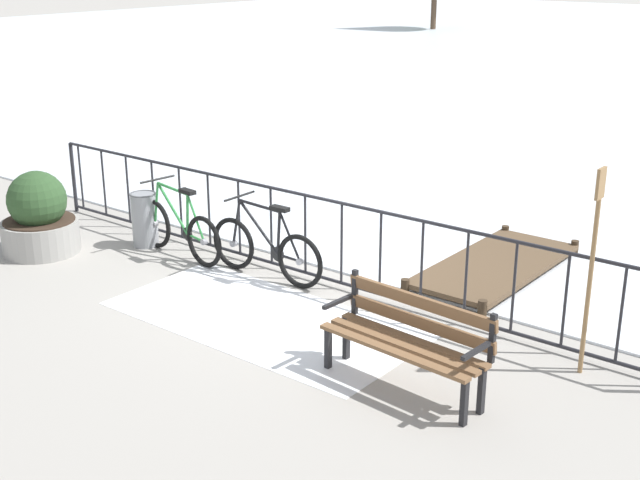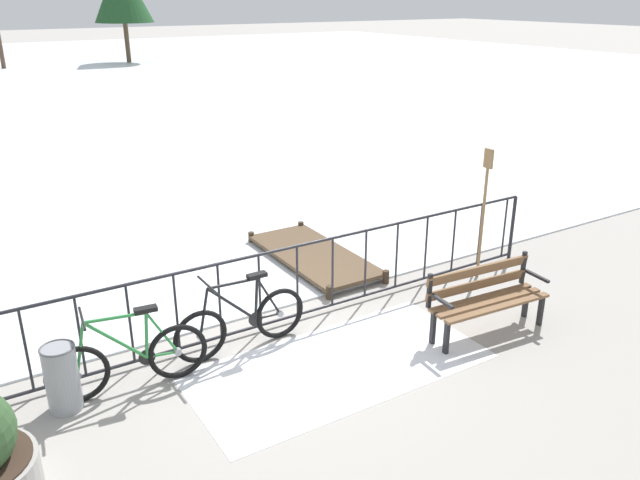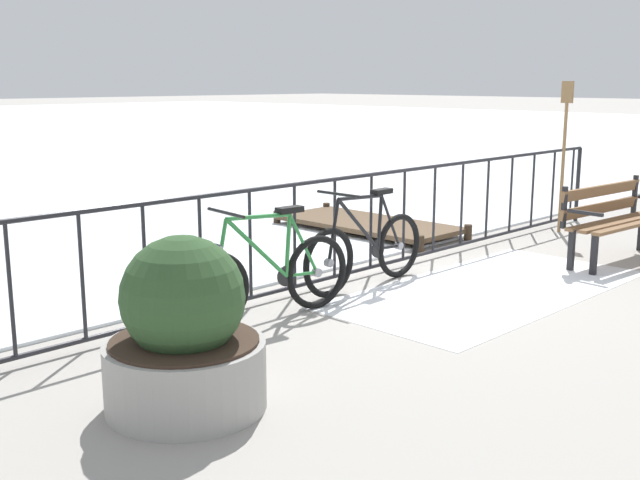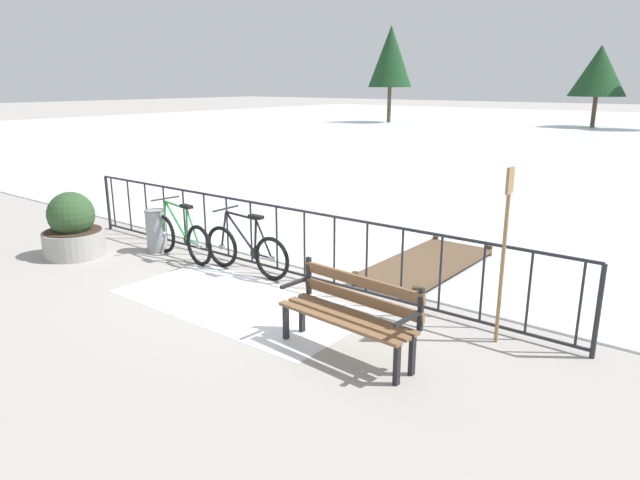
# 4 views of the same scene
# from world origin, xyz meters

# --- Properties ---
(ground_plane) EXTENTS (160.00, 160.00, 0.00)m
(ground_plane) POSITION_xyz_m (0.00, 0.00, 0.00)
(ground_plane) COLOR #9E9991
(snow_patch) EXTENTS (3.47, 1.67, 0.01)m
(snow_patch) POSITION_xyz_m (0.39, -1.20, 0.00)
(snow_patch) COLOR white
(snow_patch) RESTS_ON ground
(railing_fence) EXTENTS (9.06, 0.06, 1.07)m
(railing_fence) POSITION_xyz_m (0.00, 0.00, 0.56)
(railing_fence) COLOR #232328
(railing_fence) RESTS_ON ground
(bicycle_near_railing) EXTENTS (1.71, 0.52, 0.97)m
(bicycle_near_railing) POSITION_xyz_m (-0.39, -0.28, 0.37)
(bicycle_near_railing) COLOR black
(bicycle_near_railing) RESTS_ON ground
(bicycle_second) EXTENTS (1.71, 0.52, 0.97)m
(bicycle_second) POSITION_xyz_m (-1.77, -0.41, 0.37)
(bicycle_second) COLOR black
(bicycle_second) RESTS_ON ground
(park_bench) EXTENTS (1.63, 0.60, 0.89)m
(park_bench) POSITION_xyz_m (2.40, -1.48, 0.51)
(park_bench) COLOR brown
(park_bench) RESTS_ON ground
(planter_with_shrub) EXTENTS (0.99, 0.99, 1.09)m
(planter_with_shrub) POSITION_xyz_m (-3.33, -1.40, 0.46)
(planter_with_shrub) COLOR #9E9B96
(planter_with_shrub) RESTS_ON ground
(trash_bin) EXTENTS (0.35, 0.35, 0.73)m
(trash_bin) POSITION_xyz_m (-2.45, -0.39, 0.37)
(trash_bin) COLOR gray
(trash_bin) RESTS_ON ground
(oar_upright) EXTENTS (0.04, 0.16, 1.98)m
(oar_upright) POSITION_xyz_m (3.54, -0.25, 1.14)
(oar_upright) COLOR #937047
(oar_upright) RESTS_ON ground
(wooden_dock) EXTENTS (1.10, 2.61, 0.20)m
(wooden_dock) POSITION_xyz_m (1.73, 1.56, 0.12)
(wooden_dock) COLOR brown
(wooden_dock) RESTS_ON ground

